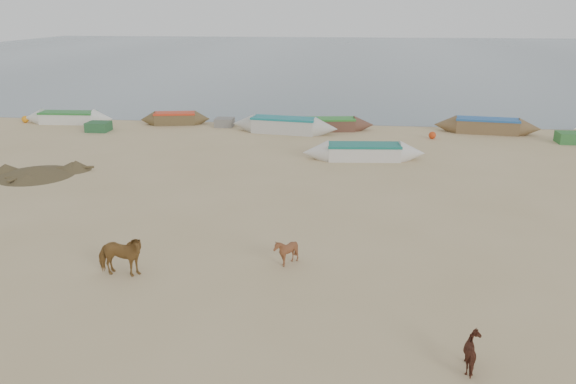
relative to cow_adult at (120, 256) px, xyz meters
The scene contains 9 objects.
ground 4.66m from the cow_adult, 18.68° to the left, with size 140.00×140.00×0.00m, color tan.
sea 83.60m from the cow_adult, 87.00° to the left, with size 160.00×160.00×0.00m, color slate.
cow_adult is the anchor object (origin of this frame).
calf_front 4.96m from the cow_adult, 15.02° to the left, with size 0.73×0.82×0.90m, color brown.
calf_right 10.14m from the cow_adult, 20.25° to the right, with size 0.78×0.67×0.79m, color #51281A.
near_canoe 16.18m from the cow_adult, 62.84° to the left, with size 6.41×1.33×0.83m, color silver, non-canonical shape.
debris_pile 12.72m from the cow_adult, 130.24° to the left, with size 3.63×3.63×0.44m, color brown.
waterline_canoes 22.11m from the cow_adult, 77.79° to the left, with size 57.86×4.43×0.99m.
beach_clutter 22.46m from the cow_adult, 65.64° to the left, with size 45.03×3.67×0.64m.
Camera 1 is at (2.23, -15.95, 7.61)m, focal length 35.00 mm.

